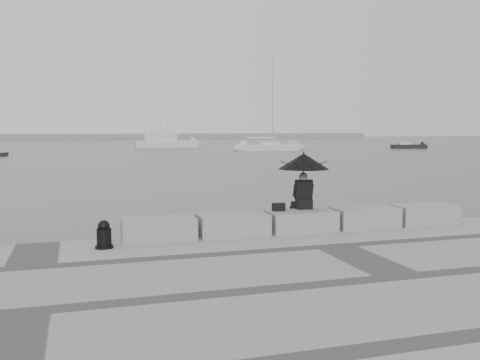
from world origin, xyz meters
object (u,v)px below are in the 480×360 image
object	(u,v)px
seated_person	(304,167)
motor_cruiser	(167,142)
sailboat_right	(269,147)
mooring_bollard	(104,237)
small_motorboat	(409,146)
dinghy	(3,154)

from	to	relation	value
seated_person	motor_cruiser	distance (m)	74.80
sailboat_right	mooring_bollard	bearing A→B (deg)	-115.43
motor_cruiser	small_motorboat	distance (m)	37.97
sailboat_right	dinghy	bearing A→B (deg)	-173.31
sailboat_right	small_motorboat	size ratio (longest dim) A/B	2.37
seated_person	small_motorboat	xyz separation A→B (m)	(43.40, 58.67, -1.70)
seated_person	dinghy	bearing A→B (deg)	112.44
mooring_bollard	dinghy	world-z (taller)	mooring_bollard
seated_person	motor_cruiser	world-z (taller)	motor_cruiser
mooring_bollard	small_motorboat	size ratio (longest dim) A/B	0.11
sailboat_right	dinghy	size ratio (longest dim) A/B	4.33
motor_cruiser	dinghy	world-z (taller)	motor_cruiser
motor_cruiser	mooring_bollard	bearing A→B (deg)	-100.40
motor_cruiser	sailboat_right	bearing A→B (deg)	-56.41
dinghy	motor_cruiser	bearing A→B (deg)	42.52
small_motorboat	dinghy	world-z (taller)	small_motorboat
seated_person	motor_cruiser	bearing A→B (deg)	91.67
small_motorboat	dinghy	size ratio (longest dim) A/B	1.82
motor_cruiser	small_motorboat	bearing A→B (deg)	-24.43
dinghy	sailboat_right	bearing A→B (deg)	5.91
mooring_bollard	motor_cruiser	distance (m)	76.28
mooring_bollard	seated_person	bearing A→B (deg)	9.47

